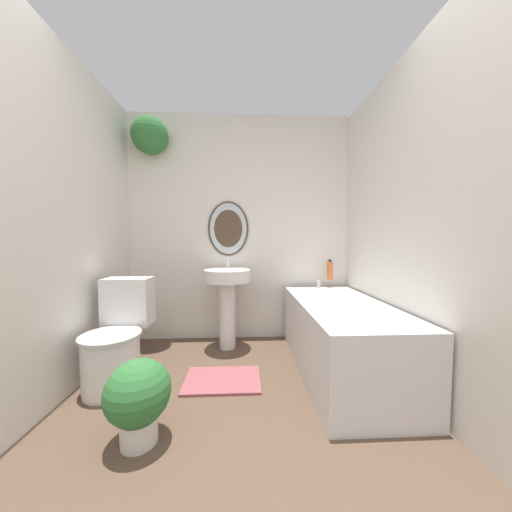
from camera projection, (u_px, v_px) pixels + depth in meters
wall_back at (230, 218)px, 2.77m from camera, size 2.47×0.36×2.40m
wall_left at (41, 219)px, 1.56m from camera, size 0.06×2.42×2.40m
wall_right at (422, 220)px, 1.68m from camera, size 0.06×2.42×2.40m
toilet at (118, 340)px, 1.91m from camera, size 0.41×0.60×0.76m
pedestal_sink at (227, 292)px, 2.53m from camera, size 0.45×0.45×0.88m
bathtub at (340, 335)px, 2.09m from camera, size 0.67×1.45×0.65m
shampoo_bottle at (330, 271)px, 2.73m from camera, size 0.06×0.06×0.22m
potted_plant at (138, 396)px, 1.34m from camera, size 0.33×0.33×0.44m
bath_mat at (222, 380)px, 1.94m from camera, size 0.57×0.39×0.02m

